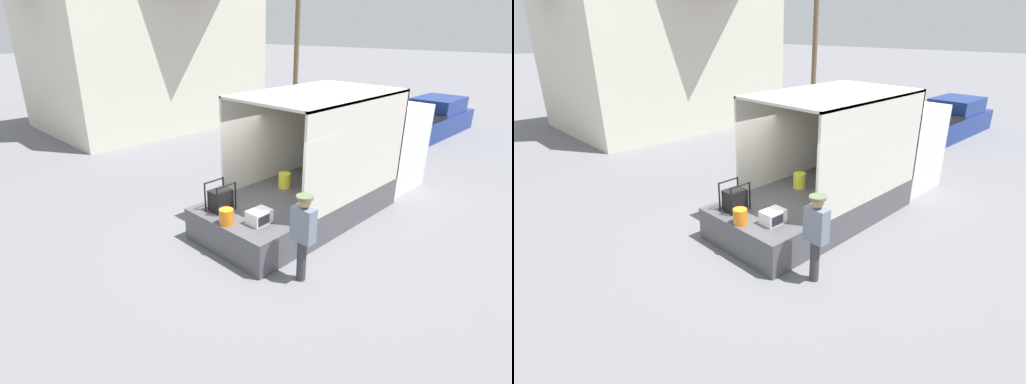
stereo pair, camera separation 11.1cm
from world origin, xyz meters
The scene contains 10 objects.
ground_plane centered at (0.00, 0.00, 0.00)m, with size 160.00×160.00×0.00m, color slate.
box_truck centered at (3.69, 0.00, 1.02)m, with size 6.07×2.49×3.08m.
tailgate_deck centered at (-0.58, 0.00, 0.37)m, with size 1.17×2.36×0.74m, color #4C4C51.
microwave centered at (-0.48, -0.49, 0.88)m, with size 0.49×0.37×0.29m.
portable_generator centered at (-0.61, 0.57, 0.99)m, with size 0.56×0.44×0.65m.
orange_bucket centered at (-0.98, -0.04, 0.90)m, with size 0.30×0.30×0.33m.
worker_person centered at (-0.57, -1.70, 1.08)m, with size 0.31×0.44×1.75m.
pickup_truck_blue centered at (12.40, 1.37, 0.64)m, with size 5.33×1.90×1.55m.
house_backdrop centered at (4.82, 12.43, 4.18)m, with size 9.98×7.21×8.20m.
utility_pole centered at (12.29, 9.22, 3.78)m, with size 1.80×0.28×7.26m.
Camera 1 is at (-5.73, -5.65, 4.49)m, focal length 28.00 mm.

